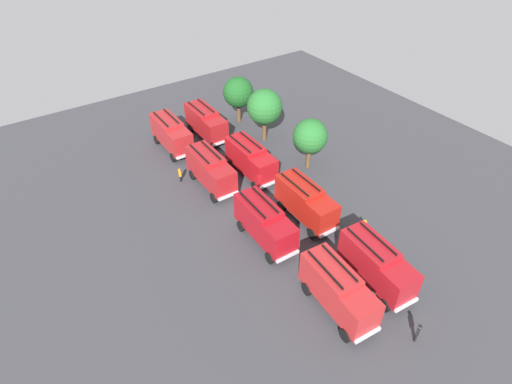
{
  "coord_description": "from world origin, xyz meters",
  "views": [
    {
      "loc": [
        27.94,
        -19.07,
        27.93
      ],
      "look_at": [
        0.0,
        0.0,
        1.4
      ],
      "focal_mm": 29.46,
      "sensor_mm": 36.0,
      "label": 1
    }
  ],
  "objects_px": {
    "fire_truck_7": "(377,264)",
    "tree_2": "(310,136)",
    "tree_1": "(265,107)",
    "fire_truck_3": "(338,290)",
    "firefighter_2": "(180,175)",
    "fire_truck_4": "(206,122)",
    "traffic_cone_1": "(347,241)",
    "fire_truck_5": "(251,159)",
    "fire_truck_0": "(171,133)",
    "fire_truck_6": "(306,201)",
    "tree_0": "(238,92)",
    "firefighter_0": "(418,332)",
    "fire_truck_2": "(265,222)",
    "firefighter_1": "(364,227)",
    "fire_truck_1": "(211,169)",
    "traffic_cone_0": "(303,271)"
  },
  "relations": [
    {
      "from": "fire_truck_7",
      "to": "tree_2",
      "type": "distance_m",
      "value": 17.61
    },
    {
      "from": "firefighter_2",
      "to": "fire_truck_2",
      "type": "bearing_deg",
      "value": 117.51
    },
    {
      "from": "fire_truck_4",
      "to": "traffic_cone_1",
      "type": "relative_size",
      "value": 11.8
    },
    {
      "from": "fire_truck_2",
      "to": "fire_truck_7",
      "type": "relative_size",
      "value": 0.99
    },
    {
      "from": "fire_truck_1",
      "to": "fire_truck_7",
      "type": "relative_size",
      "value": 0.98
    },
    {
      "from": "traffic_cone_1",
      "to": "tree_2",
      "type": "bearing_deg",
      "value": 156.53
    },
    {
      "from": "firefighter_0",
      "to": "fire_truck_3",
      "type": "bearing_deg",
      "value": -174.01
    },
    {
      "from": "fire_truck_6",
      "to": "firefighter_2",
      "type": "relative_size",
      "value": 4.5
    },
    {
      "from": "fire_truck_5",
      "to": "firefighter_0",
      "type": "xyz_separation_m",
      "value": [
        24.38,
        -1.6,
        -1.16
      ]
    },
    {
      "from": "fire_truck_1",
      "to": "fire_truck_6",
      "type": "distance_m",
      "value": 11.07
    },
    {
      "from": "fire_truck_3",
      "to": "tree_2",
      "type": "bearing_deg",
      "value": 151.0
    },
    {
      "from": "fire_truck_6",
      "to": "tree_0",
      "type": "xyz_separation_m",
      "value": [
        -20.62,
        5.41,
        2.06
      ]
    },
    {
      "from": "fire_truck_6",
      "to": "fire_truck_7",
      "type": "height_order",
      "value": "same"
    },
    {
      "from": "fire_truck_4",
      "to": "fire_truck_3",
      "type": "bearing_deg",
      "value": -8.45
    },
    {
      "from": "fire_truck_7",
      "to": "tree_1",
      "type": "bearing_deg",
      "value": 171.23
    },
    {
      "from": "fire_truck_7",
      "to": "firefighter_0",
      "type": "bearing_deg",
      "value": -10.43
    },
    {
      "from": "fire_truck_1",
      "to": "traffic_cone_0",
      "type": "xyz_separation_m",
      "value": [
        15.4,
        0.23,
        -1.83
      ]
    },
    {
      "from": "firefighter_0",
      "to": "firefighter_1",
      "type": "xyz_separation_m",
      "value": [
        -10.28,
        5.05,
        -0.05
      ]
    },
    {
      "from": "fire_truck_3",
      "to": "firefighter_2",
      "type": "bearing_deg",
      "value": -168.77
    },
    {
      "from": "fire_truck_6",
      "to": "traffic_cone_1",
      "type": "bearing_deg",
      "value": 12.16
    },
    {
      "from": "fire_truck_5",
      "to": "fire_truck_0",
      "type": "bearing_deg",
      "value": -153.85
    },
    {
      "from": "fire_truck_0",
      "to": "fire_truck_5",
      "type": "relative_size",
      "value": 1.0
    },
    {
      "from": "fire_truck_3",
      "to": "firefighter_2",
      "type": "distance_m",
      "value": 22.44
    },
    {
      "from": "firefighter_2",
      "to": "tree_1",
      "type": "distance_m",
      "value": 13.57
    },
    {
      "from": "fire_truck_1",
      "to": "firefighter_1",
      "type": "xyz_separation_m",
      "value": [
        14.84,
        8.1,
        -1.21
      ]
    },
    {
      "from": "traffic_cone_0",
      "to": "traffic_cone_1",
      "type": "relative_size",
      "value": 1.07
    },
    {
      "from": "fire_truck_4",
      "to": "fire_truck_5",
      "type": "bearing_deg",
      "value": 0.34
    },
    {
      "from": "firefighter_1",
      "to": "tree_2",
      "type": "bearing_deg",
      "value": -158.16
    },
    {
      "from": "tree_1",
      "to": "traffic_cone_1",
      "type": "distance_m",
      "value": 20.59
    },
    {
      "from": "tree_1",
      "to": "tree_2",
      "type": "distance_m",
      "value": 7.94
    },
    {
      "from": "firefighter_1",
      "to": "traffic_cone_1",
      "type": "height_order",
      "value": "firefighter_1"
    },
    {
      "from": "fire_truck_6",
      "to": "tree_0",
      "type": "height_order",
      "value": "tree_0"
    },
    {
      "from": "fire_truck_7",
      "to": "fire_truck_5",
      "type": "bearing_deg",
      "value": -175.41
    },
    {
      "from": "fire_truck_0",
      "to": "tree_1",
      "type": "xyz_separation_m",
      "value": [
        4.56,
        10.61,
        2.4
      ]
    },
    {
      "from": "firefighter_0",
      "to": "traffic_cone_0",
      "type": "distance_m",
      "value": 10.14
    },
    {
      "from": "firefighter_2",
      "to": "traffic_cone_1",
      "type": "distance_m",
      "value": 19.45
    },
    {
      "from": "tree_2",
      "to": "firefighter_0",
      "type": "bearing_deg",
      "value": -19.96
    },
    {
      "from": "fire_truck_0",
      "to": "firefighter_0",
      "type": "xyz_separation_m",
      "value": [
        34.44,
        3.25,
        -1.16
      ]
    },
    {
      "from": "fire_truck_3",
      "to": "tree_2",
      "type": "relative_size",
      "value": 1.22
    },
    {
      "from": "fire_truck_2",
      "to": "firefighter_2",
      "type": "relative_size",
      "value": 4.52
    },
    {
      "from": "fire_truck_3",
      "to": "firefighter_1",
      "type": "distance_m",
      "value": 9.34
    },
    {
      "from": "fire_truck_2",
      "to": "fire_truck_7",
      "type": "distance_m",
      "value": 10.37
    },
    {
      "from": "tree_0",
      "to": "traffic_cone_0",
      "type": "height_order",
      "value": "tree_0"
    },
    {
      "from": "tree_0",
      "to": "traffic_cone_0",
      "type": "bearing_deg",
      "value": -21.22
    },
    {
      "from": "fire_truck_3",
      "to": "firefighter_2",
      "type": "height_order",
      "value": "fire_truck_3"
    },
    {
      "from": "firefighter_2",
      "to": "traffic_cone_1",
      "type": "xyz_separation_m",
      "value": [
        17.53,
        8.42,
        -0.59
      ]
    },
    {
      "from": "fire_truck_4",
      "to": "firefighter_0",
      "type": "distance_m",
      "value": 34.63
    },
    {
      "from": "fire_truck_4",
      "to": "fire_truck_6",
      "type": "bearing_deg",
      "value": 1.27
    },
    {
      "from": "tree_1",
      "to": "traffic_cone_0",
      "type": "height_order",
      "value": "tree_1"
    },
    {
      "from": "fire_truck_0",
      "to": "traffic_cone_1",
      "type": "height_order",
      "value": "fire_truck_0"
    }
  ]
}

